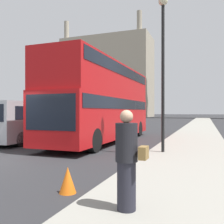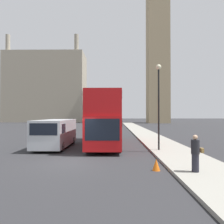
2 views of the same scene
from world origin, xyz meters
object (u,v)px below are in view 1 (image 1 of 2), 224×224
Objects in this scene: street_lamp at (163,50)px; pedestrian at (127,160)px; white_van at (30,121)px; red_double_decker_bus at (104,99)px.

pedestrian is at bearing -86.38° from street_lamp.
street_lamp is (7.83, -1.94, 2.88)m from white_van.
red_double_decker_bus reaches higher than white_van.
pedestrian is 0.26× the size of street_lamp.
red_double_decker_bus is 1.75× the size of street_lamp.
street_lamp is at bearing 93.62° from pedestrian.
red_double_decker_bus is at bearing 20.58° from white_van.
white_van is (-3.95, -1.48, -1.20)m from red_double_decker_bus.
white_van is at bearing -159.42° from red_double_decker_bus.
red_double_decker_bus is 10.38m from pedestrian.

